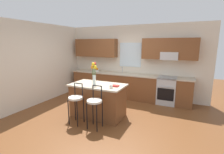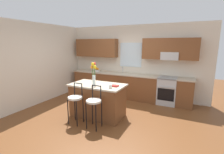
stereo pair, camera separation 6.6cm
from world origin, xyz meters
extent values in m
plane|color=brown|center=(0.00, 0.00, 0.00)|extent=(14.00, 14.00, 0.00)
cube|color=beige|center=(-2.56, 0.30, 1.35)|extent=(0.12, 4.60, 2.70)
cube|color=beige|center=(0.00, 2.06, 1.35)|extent=(5.60, 0.12, 2.70)
cube|color=brown|center=(-1.41, 1.83, 1.85)|extent=(1.78, 0.34, 0.70)
cube|color=brown|center=(1.41, 1.83, 1.85)|extent=(1.78, 0.34, 0.70)
cube|color=silver|center=(0.00, 1.99, 1.60)|extent=(0.84, 0.03, 0.90)
cube|color=#B7BABC|center=(1.44, 1.80, 1.62)|extent=(0.56, 0.36, 0.26)
cube|color=brown|center=(0.00, 1.70, 0.44)|extent=(4.50, 0.60, 0.88)
cube|color=#BCAD93|center=(0.00, 1.70, 0.90)|extent=(4.56, 0.64, 0.04)
cube|color=#B7BABC|center=(-0.26, 1.70, 0.85)|extent=(0.54, 0.38, 0.11)
cylinder|color=#B7BABC|center=(-0.26, 1.86, 1.03)|extent=(0.02, 0.02, 0.22)
cylinder|color=#B7BABC|center=(-0.26, 1.80, 1.14)|extent=(0.02, 0.12, 0.02)
cube|color=#B7BABC|center=(1.44, 1.68, 0.46)|extent=(0.60, 0.60, 0.92)
cube|color=black|center=(1.44, 1.38, 0.40)|extent=(0.52, 0.02, 0.40)
cylinder|color=#B7BABC|center=(1.44, 1.35, 0.66)|extent=(0.50, 0.02, 0.02)
cube|color=brown|center=(-0.18, -0.18, 0.44)|extent=(1.43, 0.76, 0.88)
cube|color=#BCAD93|center=(-0.18, -0.18, 0.90)|extent=(1.51, 0.84, 0.04)
cylinder|color=black|center=(-0.59, -0.95, 0.33)|extent=(0.02, 0.02, 0.66)
cylinder|color=black|center=(-0.32, -0.95, 0.33)|extent=(0.02, 0.02, 0.66)
cylinder|color=black|center=(-0.59, -0.68, 0.33)|extent=(0.02, 0.02, 0.66)
cylinder|color=black|center=(-0.32, -0.68, 0.33)|extent=(0.02, 0.02, 0.66)
cylinder|color=silver|center=(-0.46, -0.82, 0.69)|extent=(0.36, 0.36, 0.05)
cylinder|color=black|center=(-0.58, -0.68, 0.87)|extent=(0.02, 0.02, 0.32)
cylinder|color=black|center=(-0.34, -0.68, 0.87)|extent=(0.02, 0.02, 0.32)
cylinder|color=black|center=(-0.46, -0.68, 1.03)|extent=(0.23, 0.02, 0.02)
cylinder|color=black|center=(-0.04, -0.95, 0.33)|extent=(0.02, 0.02, 0.66)
cylinder|color=black|center=(0.23, -0.95, 0.33)|extent=(0.02, 0.02, 0.66)
cylinder|color=black|center=(-0.04, -0.68, 0.33)|extent=(0.02, 0.02, 0.66)
cylinder|color=black|center=(0.23, -0.68, 0.33)|extent=(0.02, 0.02, 0.66)
cylinder|color=silver|center=(0.09, -0.82, 0.69)|extent=(0.36, 0.36, 0.05)
cylinder|color=black|center=(-0.03, -0.68, 0.87)|extent=(0.02, 0.02, 0.32)
cylinder|color=black|center=(0.21, -0.68, 0.87)|extent=(0.02, 0.02, 0.32)
cylinder|color=black|center=(0.09, -0.68, 1.03)|extent=(0.23, 0.02, 0.02)
cylinder|color=silver|center=(-0.26, -0.23, 1.05)|extent=(0.09, 0.09, 0.26)
cylinder|color=#3D722D|center=(-0.23, -0.22, 1.20)|extent=(0.01, 0.01, 0.41)
sphere|color=yellow|center=(-0.23, -0.22, 1.41)|extent=(0.09, 0.09, 0.09)
cylinder|color=#3D722D|center=(-0.27, -0.18, 1.24)|extent=(0.01, 0.01, 0.49)
sphere|color=red|center=(-0.27, -0.18, 1.49)|extent=(0.08, 0.08, 0.08)
cylinder|color=#3D722D|center=(-0.31, -0.23, 1.20)|extent=(0.01, 0.01, 0.40)
sphere|color=orange|center=(-0.31, -0.23, 1.40)|extent=(0.09, 0.09, 0.09)
cylinder|color=#3D722D|center=(-0.27, -0.26, 1.24)|extent=(0.01, 0.01, 0.49)
sphere|color=yellow|center=(-0.27, -0.26, 1.49)|extent=(0.09, 0.09, 0.09)
cylinder|color=silver|center=(0.32, -0.39, 0.97)|extent=(0.08, 0.08, 0.09)
cube|color=maroon|center=(0.33, -0.18, 0.94)|extent=(0.20, 0.15, 0.03)
cylinder|color=silver|center=(-1.34, 1.70, 0.95)|extent=(0.24, 0.24, 0.06)
sphere|color=orange|center=(-1.28, 1.70, 1.01)|extent=(0.08, 0.08, 0.08)
sphere|color=orange|center=(-1.32, 1.75, 1.01)|extent=(0.07, 0.07, 0.07)
sphere|color=orange|center=(-1.38, 1.73, 1.01)|extent=(0.08, 0.08, 0.08)
sphere|color=orange|center=(-1.38, 1.67, 1.01)|extent=(0.07, 0.07, 0.07)
sphere|color=orange|center=(-1.34, 1.70, 1.04)|extent=(0.07, 0.07, 0.07)
camera|label=1|loc=(2.03, -3.98, 2.02)|focal=26.32mm
camera|label=2|loc=(2.09, -3.95, 2.02)|focal=26.32mm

